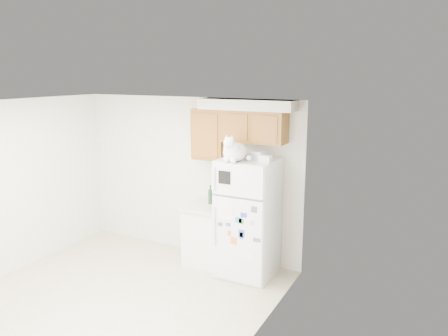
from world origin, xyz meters
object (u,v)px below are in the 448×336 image
Objects in this scene: base_counter at (208,234)px; cat at (234,151)px; refrigerator at (248,218)px; storage_box_back at (258,155)px; bottle_green at (210,194)px; storage_box_front at (265,159)px; bottle_amber at (215,195)px.

cat is at bearing -28.26° from base_counter.
storage_box_back is at bearing 40.46° from refrigerator.
cat is 1.06m from bottle_green.
base_counter is 3.17× the size of bottle_green.
storage_box_back reaches higher than storage_box_front.
base_counter is at bearing 151.74° from cat.
storage_box_front is (0.97, -0.16, 1.28)m from base_counter.
cat is (0.58, -0.31, 1.38)m from base_counter.
bottle_amber is (-0.90, 0.26, -0.68)m from storage_box_front.
bottle_green is 0.08m from bottle_amber.
bottle_green is (-0.70, 0.17, 0.21)m from refrigerator.
base_counter is at bearing -86.13° from bottle_green.
storage_box_back reaches higher than base_counter.
refrigerator is 1.02m from cat.
bottle_green is at bearing 166.20° from refrigerator.
refrigerator reaches higher than bottle_amber.
bottle_green reaches higher than base_counter.
refrigerator is 0.94m from storage_box_front.
cat is at bearing -38.80° from bottle_amber.
bottle_green is at bearing 179.41° from bottle_amber.
cat is 1.85× the size of bottle_green.
storage_box_back is at bearing 133.92° from storage_box_front.
bottle_green is at bearing -176.39° from storage_box_back.
bottle_amber is at bearing -0.59° from bottle_green.
storage_box_front reaches higher than bottle_green.
base_counter is at bearing 173.91° from refrigerator.
storage_box_front is at bearing -9.39° from base_counter.
cat is 0.43m from storage_box_front.
cat is 1.02m from bottle_amber.
storage_box_front is 0.52× the size of bottle_green.
refrigerator is 0.67m from bottle_amber.
base_counter is 0.61m from bottle_amber.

